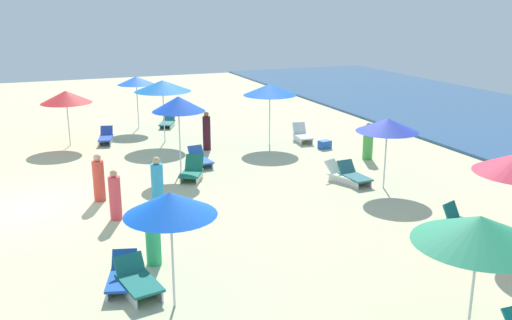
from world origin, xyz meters
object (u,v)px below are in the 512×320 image
(umbrella_4, at_px, (479,230))
(umbrella_8, at_px, (170,204))
(lounge_chair_5_0, at_px, (168,122))
(lounge_chair_0_1, at_px, (465,223))
(lounge_chair_2_0, at_px, (354,176))
(beachgoer_4, at_px, (207,132))
(umbrella_3, at_px, (163,86))
(lounge_chair_1_0, at_px, (302,135))
(umbrella_5, at_px, (136,81))
(lounge_chair_6_0, at_px, (192,172))
(beachgoer_3, at_px, (157,184))
(lounge_chair_6_1, at_px, (200,159))
(beachgoer_1, at_px, (153,237))
(umbrella_7, at_px, (66,97))
(beachgoer_6, at_px, (368,143))
(lounge_chair_7_0, at_px, (106,138))
(umbrella_1, at_px, (270,90))
(cooler_box_0, at_px, (325,144))
(lounge_chair_2_1, at_px, (344,175))
(lounge_chair_8_0, at_px, (138,281))
(umbrella_6, at_px, (178,104))
(beachgoer_2, at_px, (115,197))
(beachgoer_5, at_px, (99,179))
(lounge_chair_8_1, at_px, (122,276))
(umbrella_2, at_px, (387,125))

(umbrella_4, distance_m, umbrella_8, 5.73)
(lounge_chair_5_0, bearing_deg, lounge_chair_0_1, -51.03)
(lounge_chair_2_0, xyz_separation_m, umbrella_4, (9.16, -3.14, 2.05))
(beachgoer_4, bearing_deg, umbrella_3, -142.01)
(lounge_chair_1_0, relative_size, umbrella_5, 0.53)
(umbrella_3, height_order, lounge_chair_6_0, umbrella_3)
(lounge_chair_5_0, bearing_deg, beachgoer_3, -80.83)
(lounge_chair_6_1, relative_size, beachgoer_1, 0.84)
(lounge_chair_0_1, height_order, umbrella_7, umbrella_7)
(umbrella_4, bearing_deg, lounge_chair_6_1, -174.68)
(lounge_chair_6_0, relative_size, beachgoer_6, 0.93)
(lounge_chair_7_0, relative_size, beachgoer_3, 0.90)
(umbrella_1, xyz_separation_m, cooler_box_0, (1.51, 1.94, -2.27))
(lounge_chair_2_1, height_order, lounge_chair_8_0, lounge_chair_8_0)
(umbrella_6, height_order, lounge_chair_7_0, umbrella_6)
(beachgoer_2, bearing_deg, beachgoer_4, -130.32)
(beachgoer_1, height_order, beachgoer_5, beachgoer_5)
(lounge_chair_1_0, xyz_separation_m, beachgoer_2, (6.45, -9.16, 0.40))
(umbrella_3, relative_size, umbrella_5, 1.08)
(umbrella_8, height_order, lounge_chair_8_0, umbrella_8)
(umbrella_4, relative_size, lounge_chair_5_0, 1.62)
(umbrella_6, bearing_deg, lounge_chair_0_1, 34.87)
(beachgoer_3, relative_size, cooler_box_0, 3.24)
(lounge_chair_8_1, distance_m, cooler_box_0, 13.57)
(lounge_chair_8_0, relative_size, beachgoer_2, 0.97)
(lounge_chair_8_0, height_order, beachgoer_3, beachgoer_3)
(lounge_chair_6_0, relative_size, beachgoer_1, 0.91)
(beachgoer_4, height_order, beachgoer_6, beachgoer_4)
(lounge_chair_6_1, relative_size, beachgoer_4, 0.77)
(umbrella_5, relative_size, cooler_box_0, 5.20)
(umbrella_6, height_order, cooler_box_0, umbrella_6)
(umbrella_4, distance_m, lounge_chair_8_0, 7.01)
(umbrella_3, height_order, lounge_chair_5_0, umbrella_3)
(lounge_chair_6_1, height_order, beachgoer_6, beachgoer_6)
(umbrella_6, xyz_separation_m, beachgoer_6, (1.04, 7.39, -1.88))
(umbrella_1, xyz_separation_m, umbrella_5, (-5.50, -4.76, -0.07))
(umbrella_2, xyz_separation_m, umbrella_6, (-4.36, -5.93, 0.37))
(beachgoer_3, xyz_separation_m, cooler_box_0, (-4.48, 8.19, -0.57))
(beachgoer_3, bearing_deg, beachgoer_5, -159.61)
(beachgoer_3, bearing_deg, lounge_chair_6_1, 116.29)
(lounge_chair_1_0, xyz_separation_m, lounge_chair_5_0, (-5.44, -4.90, -0.06))
(lounge_chair_2_1, relative_size, umbrella_4, 0.62)
(lounge_chair_2_0, bearing_deg, lounge_chair_6_0, 150.03)
(umbrella_4, relative_size, umbrella_6, 0.91)
(lounge_chair_2_1, bearing_deg, lounge_chair_0_1, -103.35)
(lounge_chair_2_0, bearing_deg, lounge_chair_5_0, 104.94)
(cooler_box_0, bearing_deg, umbrella_8, -140.58)
(umbrella_4, relative_size, umbrella_7, 1.06)
(lounge_chair_5_0, distance_m, lounge_chair_6_0, 9.08)
(lounge_chair_1_0, xyz_separation_m, cooler_box_0, (1.43, 0.37, -0.12))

